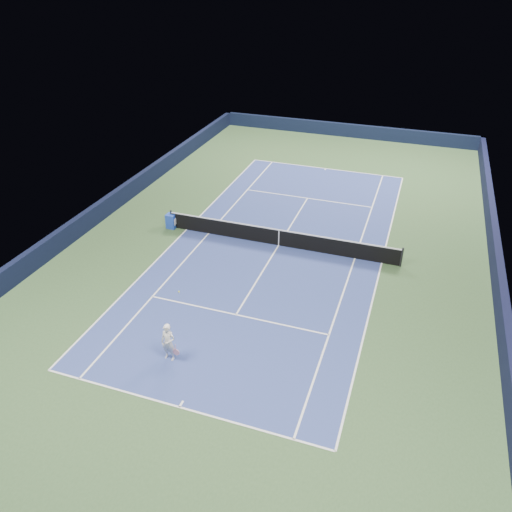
% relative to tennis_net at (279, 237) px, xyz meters
% --- Properties ---
extents(ground, '(40.00, 40.00, 0.00)m').
position_rel_tennis_net_xyz_m(ground, '(0.00, 0.00, -0.50)').
color(ground, '#314D2A').
rests_on(ground, ground).
extents(wall_far, '(22.00, 0.35, 1.10)m').
position_rel_tennis_net_xyz_m(wall_far, '(0.00, 19.82, 0.05)').
color(wall_far, black).
rests_on(wall_far, ground).
extents(wall_right, '(0.35, 40.00, 1.10)m').
position_rel_tennis_net_xyz_m(wall_right, '(10.82, 0.00, 0.05)').
color(wall_right, black).
rests_on(wall_right, ground).
extents(wall_left, '(0.35, 40.00, 1.10)m').
position_rel_tennis_net_xyz_m(wall_left, '(-10.82, 0.00, 0.05)').
color(wall_left, black).
rests_on(wall_left, ground).
extents(court_surface, '(10.97, 23.77, 0.01)m').
position_rel_tennis_net_xyz_m(court_surface, '(0.00, 0.00, -0.50)').
color(court_surface, navy).
rests_on(court_surface, ground).
extents(baseline_far, '(10.97, 0.08, 0.00)m').
position_rel_tennis_net_xyz_m(baseline_far, '(0.00, 11.88, -0.50)').
color(baseline_far, white).
rests_on(baseline_far, ground).
extents(baseline_near, '(10.97, 0.08, 0.00)m').
position_rel_tennis_net_xyz_m(baseline_near, '(0.00, -11.88, -0.50)').
color(baseline_near, white).
rests_on(baseline_near, ground).
extents(sideline_doubles_right, '(0.08, 23.77, 0.00)m').
position_rel_tennis_net_xyz_m(sideline_doubles_right, '(5.49, 0.00, -0.50)').
color(sideline_doubles_right, white).
rests_on(sideline_doubles_right, ground).
extents(sideline_doubles_left, '(0.08, 23.77, 0.00)m').
position_rel_tennis_net_xyz_m(sideline_doubles_left, '(-5.49, 0.00, -0.50)').
color(sideline_doubles_left, white).
rests_on(sideline_doubles_left, ground).
extents(sideline_singles_right, '(0.08, 23.77, 0.00)m').
position_rel_tennis_net_xyz_m(sideline_singles_right, '(4.12, 0.00, -0.50)').
color(sideline_singles_right, white).
rests_on(sideline_singles_right, ground).
extents(sideline_singles_left, '(0.08, 23.77, 0.00)m').
position_rel_tennis_net_xyz_m(sideline_singles_left, '(-4.12, 0.00, -0.50)').
color(sideline_singles_left, white).
rests_on(sideline_singles_left, ground).
extents(service_line_far, '(8.23, 0.08, 0.00)m').
position_rel_tennis_net_xyz_m(service_line_far, '(0.00, 6.40, -0.50)').
color(service_line_far, white).
rests_on(service_line_far, ground).
extents(service_line_near, '(8.23, 0.08, 0.00)m').
position_rel_tennis_net_xyz_m(service_line_near, '(0.00, -6.40, -0.50)').
color(service_line_near, white).
rests_on(service_line_near, ground).
extents(center_service_line, '(0.08, 12.80, 0.00)m').
position_rel_tennis_net_xyz_m(center_service_line, '(0.00, 0.00, -0.50)').
color(center_service_line, white).
rests_on(center_service_line, ground).
extents(center_mark_far, '(0.08, 0.30, 0.00)m').
position_rel_tennis_net_xyz_m(center_mark_far, '(0.00, 11.73, -0.50)').
color(center_mark_far, white).
rests_on(center_mark_far, ground).
extents(center_mark_near, '(0.08, 0.30, 0.00)m').
position_rel_tennis_net_xyz_m(center_mark_near, '(0.00, -11.73, -0.50)').
color(center_mark_near, white).
rests_on(center_mark_near, ground).
extents(tennis_net, '(12.90, 0.10, 1.07)m').
position_rel_tennis_net_xyz_m(tennis_net, '(0.00, 0.00, 0.00)').
color(tennis_net, black).
rests_on(tennis_net, ground).
extents(sponsor_cube, '(0.56, 0.47, 0.84)m').
position_rel_tennis_net_xyz_m(sponsor_cube, '(-6.40, -0.05, -0.08)').
color(sponsor_cube, blue).
rests_on(sponsor_cube, ground).
extents(tennis_player, '(0.77, 1.24, 2.56)m').
position_rel_tennis_net_xyz_m(tennis_player, '(-1.44, -9.80, 0.31)').
color(tennis_player, white).
rests_on(tennis_player, ground).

